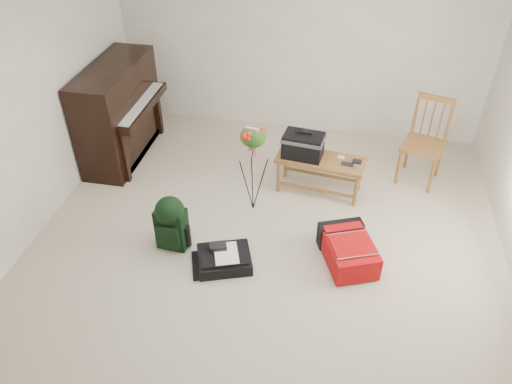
% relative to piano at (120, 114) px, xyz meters
% --- Properties ---
extents(floor, '(5.00, 5.50, 0.01)m').
position_rel_piano_xyz_m(floor, '(2.19, -1.60, -0.60)').
color(floor, beige).
rests_on(floor, ground).
extents(ceiling, '(5.00, 5.50, 0.01)m').
position_rel_piano_xyz_m(ceiling, '(2.19, -1.60, 1.90)').
color(ceiling, white).
rests_on(ceiling, wall_back).
extents(wall_back, '(5.00, 0.04, 2.50)m').
position_rel_piano_xyz_m(wall_back, '(2.19, 1.15, 0.65)').
color(wall_back, silver).
rests_on(wall_back, floor).
extents(wall_left, '(0.04, 5.50, 2.50)m').
position_rel_piano_xyz_m(wall_left, '(-0.31, -1.60, 0.65)').
color(wall_left, silver).
rests_on(wall_left, floor).
extents(piano, '(0.71, 1.50, 1.25)m').
position_rel_piano_xyz_m(piano, '(0.00, 0.00, 0.00)').
color(piano, black).
rests_on(piano, floor).
extents(bench, '(1.08, 0.54, 0.80)m').
position_rel_piano_xyz_m(bench, '(2.50, -0.36, -0.04)').
color(bench, '#935D30').
rests_on(bench, floor).
extents(dining_chair, '(0.59, 0.59, 1.08)m').
position_rel_piano_xyz_m(dining_chair, '(3.84, 0.15, -0.08)').
color(dining_chair, '#935D30').
rests_on(dining_chair, floor).
extents(red_suitcase, '(0.67, 0.82, 0.29)m').
position_rel_piano_xyz_m(red_suitcase, '(3.06, -1.46, -0.45)').
color(red_suitcase, '#BE0F08').
rests_on(red_suitcase, floor).
extents(black_duffel, '(0.65, 0.58, 0.22)m').
position_rel_piano_xyz_m(black_duffel, '(1.82, -1.80, -0.52)').
color(black_duffel, black).
rests_on(black_duffel, floor).
extents(green_backpack, '(0.33, 0.31, 0.63)m').
position_rel_piano_xyz_m(green_backpack, '(1.22, -1.63, -0.25)').
color(green_backpack, black).
rests_on(green_backpack, floor).
extents(flower_stand, '(0.42, 0.42, 1.12)m').
position_rel_piano_xyz_m(flower_stand, '(1.93, -0.84, -0.05)').
color(flower_stand, black).
rests_on(flower_stand, floor).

